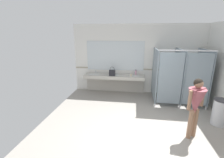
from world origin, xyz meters
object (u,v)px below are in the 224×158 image
(soap_dispenser, at_px, (136,72))
(person_standing, at_px, (196,102))
(handbag, at_px, (112,73))
(paper_cup, at_px, (131,75))
(trash_bin, at_px, (220,112))

(soap_dispenser, bearing_deg, person_standing, -64.49)
(person_standing, xyz_separation_m, handbag, (-2.42, 2.67, -0.00))
(person_standing, distance_m, paper_cup, 3.13)
(person_standing, height_order, paper_cup, person_standing)
(trash_bin, xyz_separation_m, handbag, (-3.39, 1.95, 0.58))
(person_standing, relative_size, handbag, 4.04)
(paper_cup, bearing_deg, trash_bin, -36.83)
(person_standing, xyz_separation_m, paper_cup, (-1.63, 2.67, -0.09))
(trash_bin, distance_m, soap_dispenser, 3.36)
(person_standing, distance_m, soap_dispenser, 3.32)
(soap_dispenser, distance_m, paper_cup, 0.38)
(handbag, distance_m, paper_cup, 0.79)
(handbag, bearing_deg, person_standing, -47.85)
(soap_dispenser, bearing_deg, handbag, -161.66)
(soap_dispenser, relative_size, paper_cup, 2.11)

